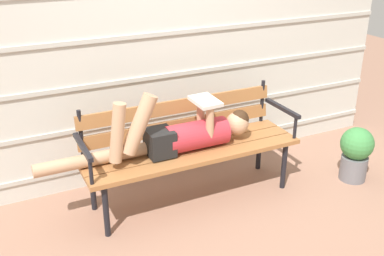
% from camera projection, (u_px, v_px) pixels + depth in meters
% --- Properties ---
extents(ground_plane, '(12.00, 12.00, 0.00)m').
position_uv_depth(ground_plane, '(200.00, 206.00, 3.74)').
color(ground_plane, '#936B56').
extents(house_siding, '(4.59, 0.08, 2.17)m').
position_uv_depth(house_siding, '(162.00, 54.00, 3.90)').
color(house_siding, beige).
rests_on(house_siding, ground).
extents(park_bench, '(1.76, 0.51, 0.84)m').
position_uv_depth(park_bench, '(188.00, 141.00, 3.71)').
color(park_bench, '#9E6638').
rests_on(park_bench, ground).
extents(reclining_person, '(1.72, 0.26, 0.55)m').
position_uv_depth(reclining_person, '(178.00, 134.00, 3.56)').
color(reclining_person, '#B72D38').
extents(potted_plant, '(0.29, 0.29, 0.49)m').
position_uv_depth(potted_plant, '(356.00, 152.00, 4.03)').
color(potted_plant, slate).
rests_on(potted_plant, ground).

